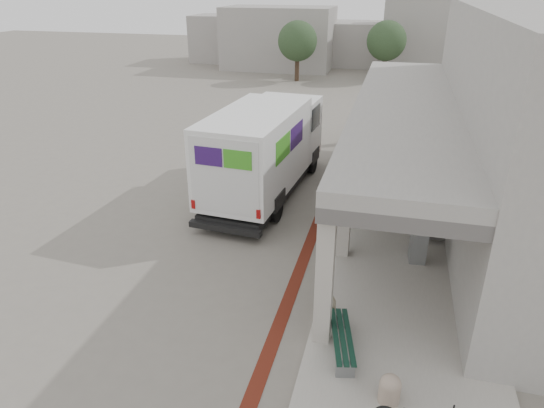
# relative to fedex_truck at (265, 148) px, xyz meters

# --- Properties ---
(ground) EXTENTS (120.00, 120.00, 0.00)m
(ground) POSITION_rel_fedex_truck_xyz_m (1.43, -4.62, -1.88)
(ground) COLOR slate
(ground) RESTS_ON ground
(bike_lane_stripe) EXTENTS (0.35, 40.00, 0.01)m
(bike_lane_stripe) POSITION_rel_fedex_truck_xyz_m (2.43, -2.62, -1.88)
(bike_lane_stripe) COLOR #591D11
(bike_lane_stripe) RESTS_ON ground
(sidewalk) EXTENTS (4.40, 28.00, 0.12)m
(sidewalk) POSITION_rel_fedex_truck_xyz_m (5.43, -4.62, -1.82)
(sidewalk) COLOR #A29C91
(sidewalk) RESTS_ON ground
(transit_building) EXTENTS (7.60, 17.00, 7.00)m
(transit_building) POSITION_rel_fedex_truck_xyz_m (8.26, -0.12, 1.52)
(transit_building) COLOR gray
(transit_building) RESTS_ON ground
(distant_backdrop) EXTENTS (28.00, 10.00, 6.50)m
(distant_backdrop) POSITION_rel_fedex_truck_xyz_m (-1.41, 31.27, 0.82)
(distant_backdrop) COLOR gray
(distant_backdrop) RESTS_ON ground
(tree_left) EXTENTS (3.20, 3.20, 4.80)m
(tree_left) POSITION_rel_fedex_truck_xyz_m (-3.57, 23.38, 1.30)
(tree_left) COLOR #38281C
(tree_left) RESTS_ON ground
(tree_mid) EXTENTS (3.20, 3.20, 4.80)m
(tree_mid) POSITION_rel_fedex_truck_xyz_m (3.43, 25.38, 1.30)
(tree_mid) COLOR #38281C
(tree_mid) RESTS_ON ground
(tree_right) EXTENTS (3.20, 3.20, 4.80)m
(tree_right) POSITION_rel_fedex_truck_xyz_m (11.43, 24.38, 1.30)
(tree_right) COLOR #38281C
(tree_right) RESTS_ON ground
(fedex_truck) EXTENTS (3.21, 8.45, 3.53)m
(fedex_truck) POSITION_rel_fedex_truck_xyz_m (0.00, 0.00, 0.00)
(fedex_truck) COLOR black
(fedex_truck) RESTS_ON ground
(bench) EXTENTS (0.82, 1.95, 0.45)m
(bench) POSITION_rel_fedex_truck_xyz_m (4.03, -8.43, -1.44)
(bench) COLOR gray
(bench) RESTS_ON sidewalk
(bollard_near) EXTENTS (0.43, 0.43, 0.64)m
(bollard_near) POSITION_rel_fedex_truck_xyz_m (5.12, -9.64, -1.44)
(bollard_near) COLOR #A08C7A
(bollard_near) RESTS_ON sidewalk
(bollard_far) EXTENTS (0.42, 0.42, 0.63)m
(bollard_far) POSITION_rel_fedex_truck_xyz_m (3.53, -7.30, -1.44)
(bollard_far) COLOR #9E9178
(bollard_far) RESTS_ON sidewalk
(utility_cabinet) EXTENTS (0.50, 0.64, 1.03)m
(utility_cabinet) POSITION_rel_fedex_truck_xyz_m (5.74, -3.95, -1.25)
(utility_cabinet) COLOR gray
(utility_cabinet) RESTS_ON sidewalk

